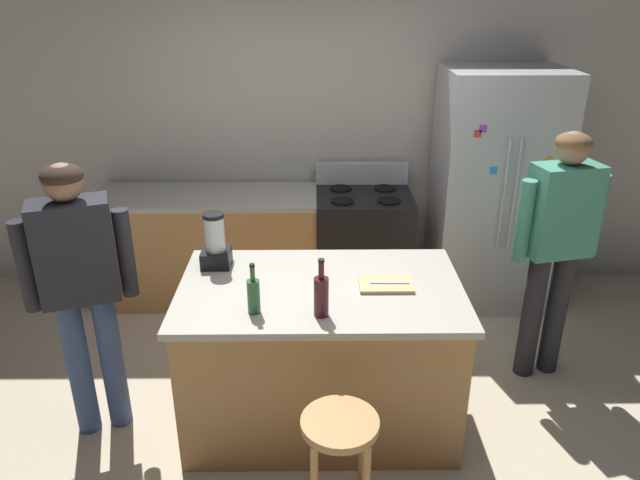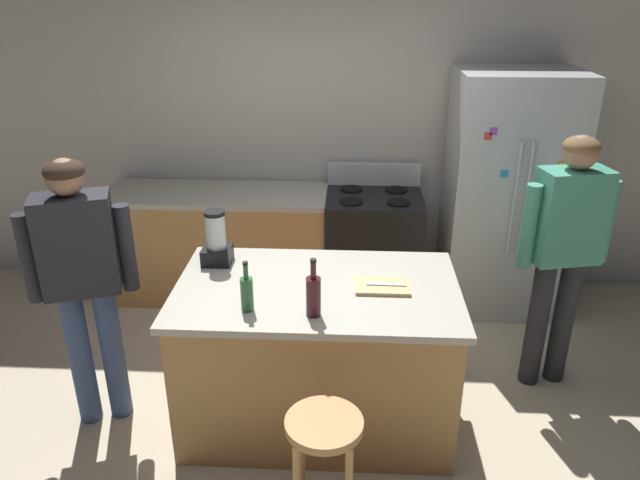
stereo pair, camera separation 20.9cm
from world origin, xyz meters
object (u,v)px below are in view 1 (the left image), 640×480
refrigerator (494,191)px  bottle_wine (321,295)px  kitchen_island (321,354)px  bottle_olive_oil (254,295)px  stove_range (363,246)px  person_by_island_left (80,278)px  person_by_sink_right (558,235)px  blender_appliance (215,244)px  cutting_board (386,284)px  bar_stool (340,445)px  chef_knife (389,282)px

refrigerator → bottle_wine: bearing=-127.4°
kitchen_island → bottle_olive_oil: 0.71m
stove_range → person_by_island_left: size_ratio=0.66×
person_by_sink_right → blender_appliance: bearing=-175.0°
bottle_wine → bottle_olive_oil: bottle_wine is taller
bottle_olive_oil → cutting_board: bearing=21.7°
stove_range → cutting_board: 1.59m
bar_stool → kitchen_island: bearing=95.5°
kitchen_island → bottle_olive_oil: bearing=-141.1°
bottle_wine → chef_knife: bottle_wine is taller
kitchen_island → refrigerator: refrigerator is taller
bar_stool → bottle_wine: bottle_wine is taller
person_by_island_left → bar_stool: size_ratio=2.50×
stove_range → chef_knife: bearing=-89.2°
bottle_olive_oil → chef_knife: size_ratio=1.25×
kitchen_island → bottle_wine: bearing=-90.5°
bottle_olive_oil → kitchen_island: bearing=38.9°
bar_stool → cutting_board: bearing=70.7°
blender_appliance → chef_knife: bearing=-14.9°
bottle_olive_oil → chef_knife: (0.73, 0.28, -0.08)m
person_by_sink_right → bottle_wine: person_by_sink_right is taller
refrigerator → bottle_olive_oil: bearing=-134.2°
blender_appliance → person_by_sink_right: bearing=5.0°
person_by_island_left → bottle_olive_oil: bearing=-12.6°
person_by_sink_right → bottle_wine: bearing=-152.8°
person_by_island_left → blender_appliance: bearing=26.0°
person_by_island_left → blender_appliance: size_ratio=4.92×
person_by_island_left → bottle_olive_oil: 0.98m
bar_stool → bottle_wine: (-0.08, 0.50, 0.51)m
kitchen_island → bar_stool: (0.08, -0.81, 0.06)m
blender_appliance → cutting_board: blender_appliance is taller
kitchen_island → cutting_board: bearing=0.6°
refrigerator → bottle_olive_oil: size_ratio=6.82×
stove_range → bottle_wine: bottle_wine is taller
refrigerator → bottle_olive_oil: 2.48m
kitchen_island → blender_appliance: (-0.62, 0.27, 0.59)m
cutting_board → chef_knife: 0.02m
person_by_island_left → bar_stool: 1.64m
person_by_island_left → bottle_olive_oil: (0.96, -0.21, 0.01)m
kitchen_island → person_by_island_left: person_by_island_left is taller
refrigerator → kitchen_island: bearing=-132.7°
person_by_sink_right → cutting_board: person_by_sink_right is taller
stove_range → person_by_island_left: 2.36m
refrigerator → blender_appliance: (-2.00, -1.23, 0.10)m
refrigerator → person_by_island_left: size_ratio=1.15×
person_by_sink_right → blender_appliance: 2.11m
bar_stool → cutting_board: cutting_board is taller
person_by_sink_right → bar_stool: person_by_sink_right is taller
person_by_island_left → chef_knife: (1.69, 0.07, -0.07)m
bottle_wine → chef_knife: size_ratio=1.44×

